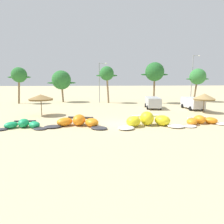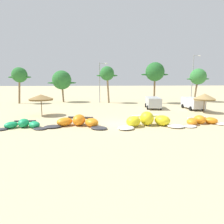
# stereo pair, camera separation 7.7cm
# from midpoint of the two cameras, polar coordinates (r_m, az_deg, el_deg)

# --- Properties ---
(ground_plane) EXTENTS (260.00, 260.00, 0.00)m
(ground_plane) POSITION_cam_midpoint_polar(r_m,az_deg,el_deg) (21.49, 2.58, -3.47)
(ground_plane) COLOR #C6B284
(kite_far_left) EXTENTS (5.30, 2.42, 0.87)m
(kite_far_left) POSITION_cam_midpoint_polar(r_m,az_deg,el_deg) (21.61, -24.18, -3.32)
(kite_far_left) COLOR #333338
(kite_far_left) RESTS_ON ground
(kite_left) EXTENTS (6.63, 3.77, 1.15)m
(kite_left) POSITION_cam_midpoint_polar(r_m,az_deg,el_deg) (20.74, -9.61, -2.82)
(kite_left) COLOR #333338
(kite_left) RESTS_ON ground
(kite_left_of_center) EXTENTS (7.13, 3.44, 1.46)m
(kite_left_of_center) POSITION_cam_midpoint_polar(r_m,az_deg,el_deg) (20.79, 10.41, -2.48)
(kite_left_of_center) COLOR white
(kite_left_of_center) RESTS_ON ground
(kite_center) EXTENTS (5.52, 3.07, 0.93)m
(kite_center) POSITION_cam_midpoint_polar(r_m,az_deg,el_deg) (23.38, 24.42, -2.36)
(kite_center) COLOR white
(kite_center) RESTS_ON ground
(beach_umbrella_near_van) EXTENTS (3.20, 3.20, 2.81)m
(beach_umbrella_near_van) POSITION_cam_midpoint_polar(r_m,az_deg,el_deg) (27.84, -19.68, 3.99)
(beach_umbrella_near_van) COLOR brown
(beach_umbrella_near_van) RESTS_ON ground
(beach_umbrella_middle) EXTENTS (3.02, 3.02, 2.78)m
(beach_umbrella_middle) POSITION_cam_midpoint_polar(r_m,az_deg,el_deg) (31.25, 25.15, 3.97)
(beach_umbrella_middle) COLOR brown
(beach_umbrella_middle) RESTS_ON ground
(parked_van) EXTENTS (2.26, 4.90, 1.84)m
(parked_van) POSITION_cam_midpoint_polar(r_m,az_deg,el_deg) (34.56, 22.17, 2.55)
(parked_van) COLOR silver
(parked_van) RESTS_ON ground
(parked_car_second) EXTENTS (2.77, 4.87, 1.84)m
(parked_car_second) POSITION_cam_midpoint_polar(r_m,az_deg,el_deg) (33.61, 11.79, 2.88)
(parked_car_second) COLOR #B2B7BC
(parked_car_second) RESTS_ON ground
(palm_leftmost) EXTENTS (4.47, 2.98, 7.15)m
(palm_leftmost) POSITION_cam_midpoint_polar(r_m,az_deg,el_deg) (43.55, -25.02, 9.54)
(palm_leftmost) COLOR brown
(palm_leftmost) RESTS_ON ground
(palm_left) EXTENTS (5.99, 3.99, 6.65)m
(palm_left) POSITION_cam_midpoint_polar(r_m,az_deg,el_deg) (43.49, -14.19, 8.87)
(palm_left) COLOR #7F6647
(palm_left) RESTS_ON ground
(palm_left_of_gap) EXTENTS (4.29, 2.86, 7.40)m
(palm_left_of_gap) POSITION_cam_midpoint_polar(r_m,az_deg,el_deg) (40.54, -1.36, 10.89)
(palm_left_of_gap) COLOR #7F6647
(palm_left_of_gap) RESTS_ON ground
(palm_center_left) EXTENTS (5.59, 3.73, 8.14)m
(palm_center_left) POSITION_cam_midpoint_polar(r_m,az_deg,el_deg) (41.01, 12.31, 11.17)
(palm_center_left) COLOR brown
(palm_center_left) RESTS_ON ground
(palm_center_right) EXTENTS (5.07, 3.38, 7.07)m
(palm_center_right) POSITION_cam_midpoint_polar(r_m,az_deg,el_deg) (46.55, 23.56, 9.26)
(palm_center_right) COLOR brown
(palm_center_right) RESTS_ON ground
(lamppost_west) EXTENTS (1.79, 0.24, 8.12)m
(lamppost_west) POSITION_cam_midpoint_polar(r_m,az_deg,el_deg) (41.17, -3.33, 9.09)
(lamppost_west) COLOR gray
(lamppost_west) RESTS_ON ground
(lamppost_west_center) EXTENTS (1.67, 0.24, 10.04)m
(lamppost_west_center) POSITION_cam_midpoint_polar(r_m,az_deg,el_deg) (48.06, 22.30, 9.60)
(lamppost_west_center) COLOR gray
(lamppost_west_center) RESTS_ON ground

